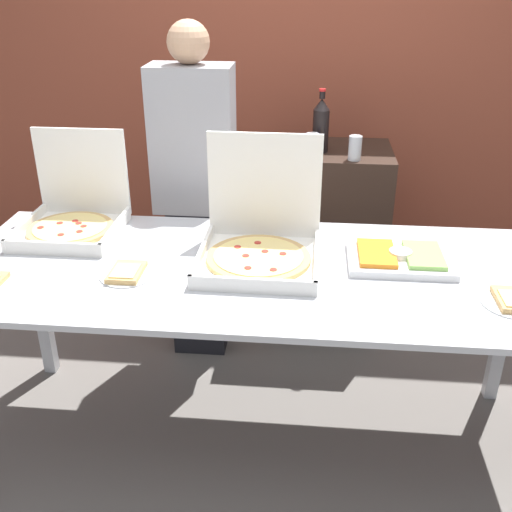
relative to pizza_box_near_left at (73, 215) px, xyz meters
name	(u,v)px	position (x,y,z in m)	size (l,w,h in m)	color
ground_plane	(256,440)	(0.84, -0.29, -0.97)	(16.00, 16.00, 0.00)	slate
brick_wall_behind	(282,66)	(0.84, 1.41, 0.43)	(10.00, 0.06, 2.80)	brown
buffet_table	(256,288)	(0.84, -0.29, -0.17)	(2.38, 0.96, 0.89)	#B7BABF
pizza_box_near_left	(73,215)	(0.00, 0.00, 0.00)	(0.42, 0.44, 0.42)	white
pizza_box_far_left	(260,239)	(0.85, -0.20, 0.01)	(0.47, 0.49, 0.47)	white
paper_plate_front_left	(127,273)	(0.35, -0.40, -0.06)	(0.20, 0.20, 0.03)	white
veggie_tray	(400,258)	(1.40, -0.19, -0.05)	(0.41, 0.30, 0.05)	white
sideboard_podium	(323,240)	(1.12, 0.79, -0.43)	(0.69, 0.50, 1.07)	black
soda_bottle	(321,125)	(1.08, 0.74, 0.24)	(0.08, 0.08, 0.32)	black
soda_can_silver	(355,148)	(1.25, 0.60, 0.16)	(0.07, 0.07, 0.12)	silver
soda_can_colored	(312,145)	(1.04, 0.63, 0.16)	(0.07, 0.07, 0.12)	#334CB2
person_guest_cap	(196,194)	(0.46, 0.45, -0.06)	(0.40, 0.22, 1.74)	black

